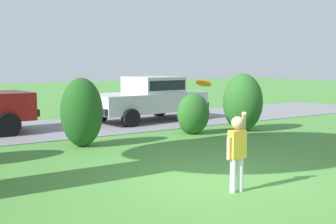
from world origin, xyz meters
name	(u,v)px	position (x,y,z in m)	size (l,w,h in m)	color
ground_plane	(213,182)	(0.00, 0.00, 0.00)	(80.00, 80.00, 0.00)	#478438
driveway_strip	(54,129)	(0.00, 7.71, 0.01)	(28.00, 4.40, 0.02)	slate
shrub_centre_left	(82,112)	(-0.48, 4.44, 0.84)	(1.05, 0.92, 1.69)	#1E511C
shrub_centre	(193,116)	(2.99, 4.52, 0.52)	(0.99, 0.86, 1.18)	#286023
shrub_centre_right	(243,102)	(4.60, 4.17, 0.86)	(1.19, 1.20, 1.73)	#286023
parked_sedan	(148,97)	(3.46, 7.72, 0.85)	(4.53, 2.37, 1.56)	silver
child_thrower	(237,147)	(-0.08, -0.66, 0.72)	(0.46, 0.25, 1.29)	white
frisbee	(204,83)	(0.07, 0.39, 1.69)	(0.29, 0.28, 0.17)	orange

